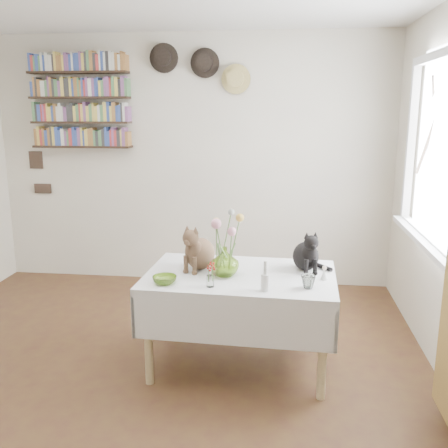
# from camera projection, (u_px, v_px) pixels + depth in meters

# --- Properties ---
(room) EXTENTS (4.08, 4.58, 2.58)m
(room) POSITION_uv_depth(u_px,v_px,m) (121.00, 202.00, 2.86)
(room) COLOR brown
(room) RESTS_ON ground
(window) EXTENTS (0.12, 1.52, 1.32)m
(window) POSITION_uv_depth(u_px,v_px,m) (438.00, 166.00, 3.38)
(window) COLOR white
(window) RESTS_ON room
(dining_table) EXTENTS (1.31, 0.88, 0.68)m
(dining_table) POSITION_uv_depth(u_px,v_px,m) (240.00, 297.00, 3.42)
(dining_table) COLOR white
(dining_table) RESTS_ON room
(tabby_cat) EXTENTS (0.31, 0.34, 0.33)m
(tabby_cat) POSITION_uv_depth(u_px,v_px,m) (200.00, 245.00, 3.47)
(tabby_cat) COLOR brown
(tabby_cat) RESTS_ON dining_table
(black_cat) EXTENTS (0.26, 0.29, 0.30)m
(black_cat) POSITION_uv_depth(u_px,v_px,m) (306.00, 249.00, 3.45)
(black_cat) COLOR black
(black_cat) RESTS_ON dining_table
(flower_vase) EXTENTS (0.22, 0.22, 0.20)m
(flower_vase) POSITION_uv_depth(u_px,v_px,m) (225.00, 261.00, 3.32)
(flower_vase) COLOR #A7D150
(flower_vase) RESTS_ON dining_table
(green_bowl) EXTENTS (0.20, 0.20, 0.05)m
(green_bowl) POSITION_uv_depth(u_px,v_px,m) (165.00, 280.00, 3.19)
(green_bowl) COLOR #A7D150
(green_bowl) RESTS_ON dining_table
(drinking_glass) EXTENTS (0.11, 0.11, 0.09)m
(drinking_glass) POSITION_uv_depth(u_px,v_px,m) (308.00, 282.00, 3.10)
(drinking_glass) COLOR white
(drinking_glass) RESTS_ON dining_table
(candlestick) EXTENTS (0.05, 0.05, 0.19)m
(candlestick) POSITION_uv_depth(u_px,v_px,m) (265.00, 281.00, 3.05)
(candlestick) COLOR white
(candlestick) RESTS_ON dining_table
(berry_jar) EXTENTS (0.05, 0.05, 0.19)m
(berry_jar) POSITION_uv_depth(u_px,v_px,m) (210.00, 274.00, 3.12)
(berry_jar) COLOR white
(berry_jar) RESTS_ON dining_table
(porcelain_figurine) EXTENTS (0.05, 0.05, 0.10)m
(porcelain_figurine) POSITION_uv_depth(u_px,v_px,m) (324.00, 274.00, 3.26)
(porcelain_figurine) COLOR white
(porcelain_figurine) RESTS_ON dining_table
(flower_bouquet) EXTENTS (0.17, 0.12, 0.39)m
(flower_bouquet) POSITION_uv_depth(u_px,v_px,m) (225.00, 226.00, 3.28)
(flower_bouquet) COLOR #4C7233
(flower_bouquet) RESTS_ON flower_vase
(bookshelf_unit) EXTENTS (1.00, 0.16, 0.91)m
(bookshelf_unit) POSITION_uv_depth(u_px,v_px,m) (80.00, 102.00, 4.95)
(bookshelf_unit) COLOR black
(bookshelf_unit) RESTS_ON room
(wall_hats) EXTENTS (0.98, 0.09, 0.48)m
(wall_hats) POSITION_uv_depth(u_px,v_px,m) (201.00, 66.00, 4.76)
(wall_hats) COLOR black
(wall_hats) RESTS_ON room
(wall_art_plaques) EXTENTS (0.21, 0.02, 0.44)m
(wall_art_plaques) POSITION_uv_depth(u_px,v_px,m) (39.00, 172.00, 5.24)
(wall_art_plaques) COLOR #38281E
(wall_art_plaques) RESTS_ON room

